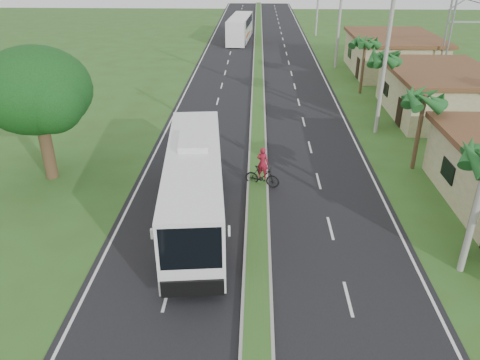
{
  "coord_description": "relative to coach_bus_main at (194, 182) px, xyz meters",
  "views": [
    {
      "loc": [
        -0.15,
        -14.08,
        12.19
      ],
      "look_at": [
        -0.89,
        6.44,
        1.8
      ],
      "focal_mm": 35.0,
      "sensor_mm": 36.0,
      "label": 1
    }
  ],
  "objects": [
    {
      "name": "coach_bus_far",
      "position": [
        0.43,
        47.82,
        -0.26
      ],
      "size": [
        3.35,
        11.51,
        3.31
      ],
      "rotation": [
        0.0,
        0.0,
        -0.08
      ],
      "color": "white",
      "rests_on": "ground"
    },
    {
      "name": "palm_verge_c",
      "position": [
        11.82,
        13.47,
        2.99
      ],
      "size": [
        2.4,
        2.4,
        5.85
      ],
      "color": "#473321",
      "rests_on": "ground"
    },
    {
      "name": "shade_tree",
      "position": [
        -9.09,
        4.49,
        2.89
      ],
      "size": [
        6.3,
        6.0,
        7.54
      ],
      "color": "#473321",
      "rests_on": "ground"
    },
    {
      "name": "lane_edge_left",
      "position": [
        -3.68,
        14.47,
        -2.13
      ],
      "size": [
        0.12,
        160.0,
        0.01
      ],
      "primitive_type": "cube",
      "color": "silver",
      "rests_on": "ground"
    },
    {
      "name": "shop_mid",
      "position": [
        17.02,
        16.47,
        -0.28
      ],
      "size": [
        7.6,
        10.6,
        3.67
      ],
      "color": "tan",
      "rests_on": "ground"
    },
    {
      "name": "motorcyclist",
      "position": [
        3.27,
        3.73,
        -1.3
      ],
      "size": [
        2.07,
        1.17,
        2.35
      ],
      "rotation": [
        0.0,
        0.0,
        -0.33
      ],
      "color": "black",
      "rests_on": "ground"
    },
    {
      "name": "coach_bus_main",
      "position": [
        0.0,
        0.0,
        0.0
      ],
      "size": [
        3.71,
        12.19,
        3.88
      ],
      "rotation": [
        0.0,
        0.0,
        0.1
      ],
      "color": "white",
      "rests_on": "ground"
    },
    {
      "name": "palm_verge_d",
      "position": [
        12.32,
        22.47,
        2.42
      ],
      "size": [
        2.4,
        2.4,
        5.25
      ],
      "color": "#473321",
      "rests_on": "ground"
    },
    {
      "name": "palm_verge_b",
      "position": [
        12.42,
        6.47,
        2.22
      ],
      "size": [
        2.4,
        2.4,
        5.05
      ],
      "color": "#473321",
      "rests_on": "ground"
    },
    {
      "name": "ground",
      "position": [
        3.02,
        -5.53,
        -2.13
      ],
      "size": [
        180.0,
        180.0,
        0.0
      ],
      "primitive_type": "plane",
      "color": "#34541E",
      "rests_on": "ground"
    },
    {
      "name": "road_asphalt",
      "position": [
        3.02,
        14.47,
        -2.12
      ],
      "size": [
        14.0,
        160.0,
        0.02
      ],
      "primitive_type": "cube",
      "color": "black",
      "rests_on": "ground"
    },
    {
      "name": "shop_far",
      "position": [
        17.02,
        30.47,
        -0.2
      ],
      "size": [
        8.6,
        11.6,
        3.82
      ],
      "color": "tan",
      "rests_on": "ground"
    },
    {
      "name": "utility_pole_b",
      "position": [
        11.49,
        12.47,
        4.12
      ],
      "size": [
        3.2,
        0.28,
        12.0
      ],
      "color": "gray",
      "rests_on": "ground"
    },
    {
      "name": "utility_pole_c",
      "position": [
        11.52,
        32.47,
        3.54
      ],
      "size": [
        1.6,
        0.28,
        11.0
      ],
      "color": "gray",
      "rests_on": "ground"
    },
    {
      "name": "lane_edge_right",
      "position": [
        9.72,
        14.47,
        -2.13
      ],
      "size": [
        0.12,
        160.0,
        0.01
      ],
      "primitive_type": "cube",
      "color": "silver",
      "rests_on": "ground"
    },
    {
      "name": "median_strip",
      "position": [
        3.02,
        14.47,
        -2.03
      ],
      "size": [
        1.2,
        160.0,
        0.18
      ],
      "color": "gray",
      "rests_on": "ground"
    }
  ]
}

